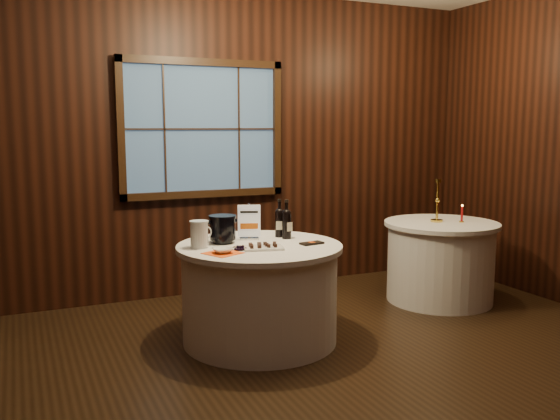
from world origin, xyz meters
name	(u,v)px	position (x,y,z in m)	size (l,w,h in m)	color
ground	(319,391)	(0.00, 0.00, 0.00)	(6.00, 6.00, 0.00)	black
back_wall	(202,140)	(0.00, 2.48, 1.54)	(6.00, 0.10, 3.00)	black
main_table	(260,293)	(0.00, 1.00, 0.39)	(1.28, 1.28, 0.77)	silver
side_table	(440,261)	(2.00, 1.30, 0.39)	(1.08, 1.08, 0.77)	silver
sign_stand	(249,227)	(0.00, 1.22, 0.87)	(0.17, 0.13, 0.29)	#B0B0B7
port_bottle_left	(280,221)	(0.27, 1.23, 0.91)	(0.07, 0.09, 0.31)	black
port_bottle_right	(287,222)	(0.29, 1.14, 0.91)	(0.08, 0.09, 0.32)	black
ice_bucket	(223,228)	(-0.24, 1.18, 0.89)	(0.21, 0.21, 0.22)	black
chocolate_plate	(263,247)	(-0.04, 0.84, 0.79)	(0.33, 0.26, 0.04)	white
chocolate_box	(312,243)	(0.37, 0.85, 0.78)	(0.18, 0.09, 0.01)	black
grape_bunch	(240,248)	(-0.21, 0.87, 0.79)	(0.15, 0.09, 0.03)	black
glass_pitcher	(200,234)	(-0.46, 1.07, 0.87)	(0.19, 0.14, 0.21)	silver
orange_napkin	(223,253)	(-0.36, 0.81, 0.77)	(0.23, 0.23, 0.00)	#F05214
cracker_bowl	(223,250)	(-0.36, 0.81, 0.79)	(0.14, 0.14, 0.04)	white
brass_candlestick	(437,206)	(1.97, 1.33, 0.92)	(0.12, 0.12, 0.41)	gold
red_candle	(462,215)	(2.16, 1.21, 0.84)	(0.05, 0.05, 0.17)	gold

